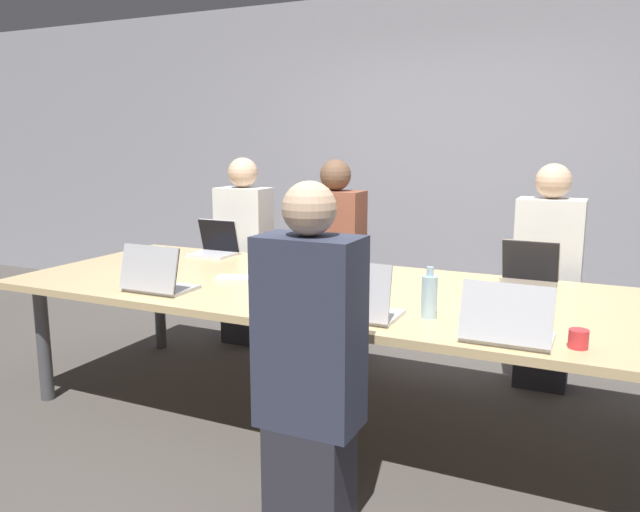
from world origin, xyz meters
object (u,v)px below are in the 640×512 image
Objects in this scene: laptop_far_midleft at (305,255)px; person_far_right at (547,281)px; person_far_midleft at (335,261)px; person_far_left at (245,254)px; person_near_midright at (310,367)px; cup_near_right at (578,339)px; cup_near_midright at (308,302)px; laptop_far_right at (529,273)px; laptop_near_left at (156,278)px; stapler at (269,284)px; cup_far_midleft at (344,262)px; laptop_near_right at (507,325)px; bottle_near_midright at (429,296)px; laptop_far_left at (215,245)px; laptop_near_midright at (360,303)px.

person_far_right is at bearing 18.67° from laptop_far_midleft.
person_far_left reaches higher than person_far_midleft.
person_near_midright reaches higher than cup_near_right.
cup_near_midright is 1.34m from laptop_far_right.
cup_near_midright is (0.92, -0.01, -0.02)m from laptop_near_left.
laptop_near_left is 2.30× the size of stapler.
cup_near_midright reaches higher than cup_far_midleft.
laptop_far_right is (0.63, 1.50, 0.15)m from person_near_midright.
cup_far_midleft is 0.84× the size of cup_near_midright.
person_near_midright is at bearing 31.52° from laptop_near_right.
person_far_left is at bearing -76.44° from laptop_near_left.
laptop_far_left is at bearing 153.32° from bottle_near_midright.
laptop_far_right is 0.51m from person_far_right.
cup_far_midleft is at bearing -157.14° from person_far_right.
laptop_near_right is 1.40m from stapler.
laptop_near_midright is at bearing -148.95° from bottle_near_midright.
laptop_near_right is 0.27m from cup_near_right.
laptop_near_right is 0.25× the size of person_far_left.
laptop_near_midright is 0.23× the size of person_far_left.
cup_far_midleft is 1.02m from laptop_far_left.
laptop_near_right is (1.17, -1.07, 0.03)m from cup_far_midleft.
cup_near_right is at bearing -80.31° from person_far_right.
person_far_midleft is at bearing 78.11° from stapler.
person_far_right is 2.24m from laptop_far_left.
laptop_far_midleft is 1.17× the size of laptop_far_right.
laptop_far_midleft is 0.28m from cup_far_midleft.
laptop_near_midright is 0.77m from stapler.
person_far_right is (1.18, 0.50, -0.11)m from cup_far_midleft.
laptop_far_midleft is 4.70× the size of cup_near_right.
laptop_near_left reaches higher than bottle_near_midright.
cup_near_midright is at bearing -48.93° from person_far_left.
stapler is (0.86, -1.12, 0.08)m from person_far_left.
person_far_left is (-0.01, 0.40, -0.13)m from laptop_far_left.
laptop_near_left is 4.15× the size of cup_far_midleft.
laptop_near_left is 1.00× the size of laptop_far_midleft.
laptop_far_right is 0.86× the size of laptop_near_right.
cup_near_right is at bearing -30.88° from person_far_left.
cup_near_midright is (0.52, -1.01, -0.01)m from laptop_far_midleft.
laptop_far_midleft is at bearing -3.69° from laptop_far_left.
person_near_midright is 2.46m from person_far_left.
laptop_far_right reaches higher than cup_near_right.
laptop_near_left is 2.11m from cup_near_right.
person_near_midright is (0.77, -1.98, -0.01)m from person_far_midleft.
person_far_left is 1.41m from stapler.
cup_near_right is (0.95, 0.47, 0.11)m from person_near_midright.
person_far_right is (0.06, 0.49, -0.14)m from laptop_far_right.
cup_near_midright is (0.52, -1.49, 0.11)m from person_far_midleft.
laptop_near_midright is (0.51, -1.02, 0.04)m from cup_far_midleft.
laptop_near_left is 1.47m from bottle_near_midright.
stapler is (-1.29, -0.67, -0.05)m from laptop_far_right.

